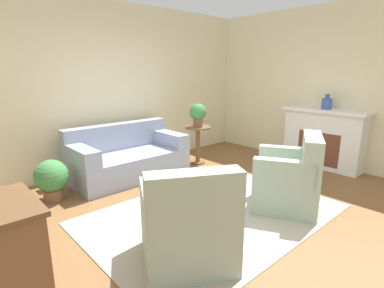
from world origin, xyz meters
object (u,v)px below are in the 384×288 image
(vase_mantel_near, at_px, (327,103))
(potted_plant_on_side_table, at_px, (198,113))
(potted_plant_floor, at_px, (52,178))
(ottoman_table, at_px, (200,192))
(armchair_right, at_px, (290,180))
(armchair_left, at_px, (188,226))
(couch, at_px, (128,158))
(side_table, at_px, (198,139))

(vase_mantel_near, height_order, potted_plant_on_side_table, vase_mantel_near)
(potted_plant_on_side_table, distance_m, potted_plant_floor, 2.63)
(ottoman_table, xyz_separation_m, vase_mantel_near, (2.85, -0.14, 0.86))
(ottoman_table, bearing_deg, armchair_right, -33.77)
(armchair_left, bearing_deg, armchair_right, 0.00)
(vase_mantel_near, distance_m, potted_plant_floor, 4.47)
(armchair_left, bearing_deg, potted_plant_on_side_table, 45.10)
(ottoman_table, bearing_deg, potted_plant_on_side_table, 47.56)
(couch, distance_m, potted_plant_floor, 1.24)
(ottoman_table, distance_m, potted_plant_on_side_table, 2.13)
(side_table, relative_size, vase_mantel_near, 2.72)
(potted_plant_floor, bearing_deg, ottoman_table, -53.15)
(couch, relative_size, vase_mantel_near, 7.09)
(armchair_right, xyz_separation_m, side_table, (0.43, 2.13, 0.10))
(couch, height_order, side_table, couch)
(couch, relative_size, armchair_left, 1.75)
(armchair_left, relative_size, ottoman_table, 1.29)
(potted_plant_on_side_table, height_order, potted_plant_floor, potted_plant_on_side_table)
(armchair_right, bearing_deg, armchair_left, 180.00)
(armchair_right, height_order, potted_plant_on_side_table, potted_plant_on_side_table)
(couch, xyz_separation_m, armchair_left, (-0.79, -2.37, 0.06))
(armchair_right, height_order, vase_mantel_near, vase_mantel_near)
(ottoman_table, relative_size, potted_plant_floor, 1.43)
(ottoman_table, xyz_separation_m, potted_plant_on_side_table, (1.37, 1.50, 0.66))
(vase_mantel_near, bearing_deg, ottoman_table, 177.10)
(potted_plant_floor, bearing_deg, couch, 7.40)
(side_table, height_order, potted_plant_floor, side_table)
(armchair_left, relative_size, potted_plant_floor, 1.85)
(armchair_right, bearing_deg, potted_plant_floor, 133.88)
(vase_mantel_near, xyz_separation_m, potted_plant_floor, (-4.04, 1.73, -0.82))
(couch, height_order, potted_plant_floor, couch)
(side_table, bearing_deg, potted_plant_on_side_table, 45.00)
(side_table, bearing_deg, ottoman_table, -132.44)
(potted_plant_on_side_table, bearing_deg, armchair_left, -134.90)
(armchair_right, relative_size, ottoman_table, 1.29)
(armchair_left, bearing_deg, potted_plant_floor, 101.16)
(couch, xyz_separation_m, armchair_right, (0.90, -2.37, 0.06))
(ottoman_table, bearing_deg, armchair_left, -140.00)
(armchair_right, bearing_deg, ottoman_table, 146.23)
(couch, xyz_separation_m, potted_plant_on_side_table, (1.33, -0.25, 0.63))
(armchair_right, height_order, potted_plant_floor, armchair_right)
(vase_mantel_near, bearing_deg, side_table, 132.11)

